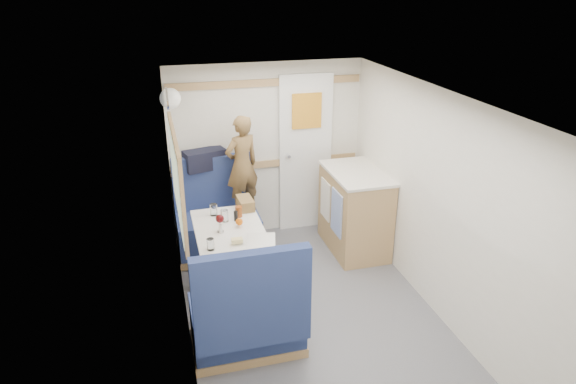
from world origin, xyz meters
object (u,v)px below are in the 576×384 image
object	(u,v)px
person	(242,165)
duffel_bag	(205,159)
bench_far	(218,227)
tumbler_mid	(214,210)
dinette_table	(230,242)
dome_light	(170,98)
tray	(261,242)
tumbler_left	(210,244)
bench_near	(248,322)
salt_grinder	(221,229)
tumbler_right	(225,216)
pepper_grinder	(236,216)
wine_glass	(220,219)
bread_loaf	(245,203)
galley_counter	(354,210)
beer_glass	(239,212)
cheese_block	(237,240)
orange_fruit	(239,222)

from	to	relation	value
person	duffel_bag	xyz separation A→B (m)	(-0.37, 0.24, 0.02)
bench_far	tumbler_mid	size ratio (longest dim) A/B	9.16
dinette_table	dome_light	bearing A→B (deg)	114.65
tray	tumbler_left	xyz separation A→B (m)	(-0.43, -0.00, 0.04)
bench_near	tumbler_left	world-z (taller)	bench_near
person	salt_grinder	xyz separation A→B (m)	(-0.38, -0.98, -0.23)
tumbler_right	pepper_grinder	size ratio (longest dim) A/B	1.16
wine_glass	bread_loaf	bearing A→B (deg)	55.02
person	pepper_grinder	size ratio (longest dim) A/B	10.89
galley_counter	tumbler_right	xyz separation A→B (m)	(-1.48, -0.42, 0.31)
tumbler_mid	beer_glass	size ratio (longest dim) A/B	1.09
tray	bread_loaf	size ratio (longest dim) A/B	1.29
bench_far	tray	bearing A→B (deg)	-80.03
tray	tumbler_left	size ratio (longest dim) A/B	3.20
duffel_bag	cheese_block	size ratio (longest dim) A/B	4.55
orange_fruit	salt_grinder	bearing A→B (deg)	-156.43
tumbler_mid	bread_loaf	world-z (taller)	tumbler_mid
tumbler_right	salt_grinder	distance (m)	0.24
wine_glass	tumbler_left	distance (m)	0.34
dome_light	beer_glass	xyz separation A→B (m)	(0.52, -0.65, -0.98)
orange_fruit	cheese_block	bearing A→B (deg)	-103.42
dinette_table	tray	world-z (taller)	tray
wine_glass	beer_glass	bearing A→B (deg)	51.35
pepper_grinder	tumbler_right	bearing A→B (deg)	172.19
person	tumbler_mid	world-z (taller)	person
bench_near	dinette_table	bearing A→B (deg)	90.00
duffel_bag	tumbler_right	xyz separation A→B (m)	(0.06, -0.99, -0.23)
person	tray	size ratio (longest dim) A/B	3.29
dinette_table	bread_loaf	distance (m)	0.48
dinette_table	tumbler_left	world-z (taller)	tumbler_left
person	duffel_bag	bearing A→B (deg)	-55.80
pepper_grinder	bread_loaf	distance (m)	0.29
bench_far	bread_loaf	bearing A→B (deg)	-65.31
tumbler_mid	galley_counter	bearing A→B (deg)	9.27
dome_light	wine_glass	xyz separation A→B (m)	(0.30, -0.92, -0.91)
galley_counter	tumbler_left	world-z (taller)	galley_counter
bench_near	duffel_bag	bearing A→B (deg)	92.11
pepper_grinder	beer_glass	bearing A→B (deg)	62.98
bread_loaf	duffel_bag	bearing A→B (deg)	111.81
dome_light	tumbler_right	xyz separation A→B (m)	(0.37, -0.72, -0.97)
dome_light	tumbler_left	xyz separation A→B (m)	(0.18, -1.23, -0.98)
person	wine_glass	distance (m)	1.03
dome_light	bench_far	bearing A→B (deg)	2.12
bench_near	cheese_block	bearing A→B (deg)	87.87
dinette_table	tumbler_left	xyz separation A→B (m)	(-0.21, -0.38, 0.21)
bench_far	beer_glass	size ratio (longest dim) A/B	10.02
bench_near	beer_glass	xyz separation A→B (m)	(0.13, 1.06, 0.47)
tumbler_left	beer_glass	bearing A→B (deg)	59.28
bench_far	bench_near	xyz separation A→B (m)	(0.00, -1.73, 0.00)
bench_near	person	distance (m)	1.90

